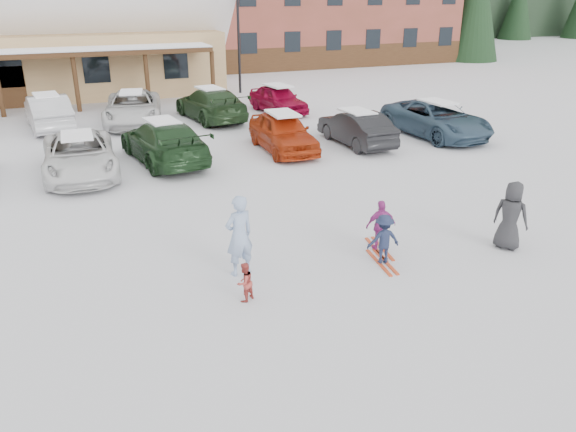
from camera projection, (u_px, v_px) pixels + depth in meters
name	position (u px, v px, depth m)	size (l,w,h in m)	color
ground	(292.00, 274.00, 12.63)	(160.00, 160.00, 0.00)	white
lamp_post	(238.00, 28.00, 33.18)	(0.50, 0.25, 6.77)	black
adult_skier	(239.00, 236.00, 12.34)	(0.68, 0.45, 1.87)	#90A7CC
toddler_red	(245.00, 282.00, 11.43)	(0.41, 0.32, 0.85)	#AD3C36
child_navy	(384.00, 239.00, 12.95)	(0.78, 0.45, 1.20)	#1A223E
skis_child_navy	(382.00, 262.00, 13.18)	(0.20, 1.40, 0.03)	#C5401C
child_magenta	(381.00, 225.00, 13.60)	(0.75, 0.31, 1.28)	#A42F86
skis_child_magenta	(379.00, 249.00, 13.84)	(0.20, 1.40, 0.03)	#C5401C
bystander_dark	(511.00, 216.00, 13.61)	(0.84, 0.55, 1.72)	#29292C
parked_car_2	(80.00, 155.00, 19.10)	(2.34, 5.08, 1.41)	white
parked_car_3	(164.00, 141.00, 20.60)	(2.15, 5.29, 1.54)	#1B391C
parked_car_4	(283.00, 132.00, 22.00)	(1.77, 4.40, 1.50)	#AF300F
parked_car_5	(356.00, 128.00, 22.87)	(1.47, 4.22, 1.39)	black
parked_car_6	(436.00, 119.00, 24.21)	(2.49, 5.40, 1.50)	#334B60
parked_car_9	(48.00, 112.00, 25.42)	(1.66, 4.75, 1.57)	silver
parked_car_10	(133.00, 108.00, 26.38)	(2.52, 5.46, 1.52)	silver
parked_car_11	(211.00, 104.00, 27.23)	(2.15, 5.30, 1.54)	#223B1E
parked_car_12	(278.00, 99.00, 28.83)	(1.65, 4.10, 1.40)	maroon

